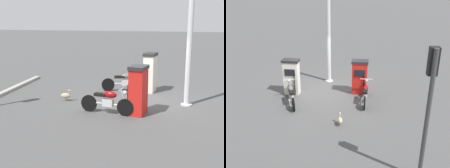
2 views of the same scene
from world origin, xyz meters
The scene contains 8 objects.
ground_plane centered at (0.00, 0.00, 0.00)m, with size 120.00×120.00×0.00m, color #4C4C4C.
fuel_pump_near centered at (0.09, -1.62, 0.87)m, with size 0.62×0.83×1.71m.
fuel_pump_far centered at (0.09, 1.62, 0.84)m, with size 0.65×0.84×1.65m.
motorcycle_near_pump centered at (1.16, -1.51, 0.44)m, with size 1.96×0.74×0.92m.
motorcycle_far_pump centered at (1.08, 1.81, 0.46)m, with size 1.91×0.62×0.93m.
wandering_duck centered at (3.08, 0.65, 0.22)m, with size 0.46×0.20×0.46m.
roadside_traffic_light centered at (5.94, 2.87, 2.60)m, with size 0.38×0.25×3.81m.
canopy_support_pole centered at (-1.49, 0.12, 2.12)m, with size 0.40×0.40×4.38m.
Camera 2 is at (12.16, 0.51, 5.45)m, focal length 43.61 mm.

